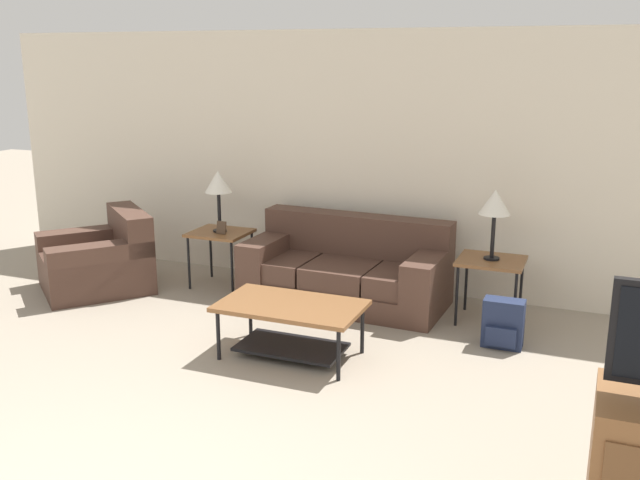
{
  "coord_description": "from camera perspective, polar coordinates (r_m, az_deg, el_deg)",
  "views": [
    {
      "loc": [
        2.24,
        -2.03,
        2.35
      ],
      "look_at": [
        0.02,
        3.49,
        0.8
      ],
      "focal_mm": 40.0,
      "sensor_mm": 36.0,
      "label": 1
    }
  ],
  "objects": [
    {
      "name": "table_lamp_right",
      "position": [
        6.41,
        13.82,
        2.81
      ],
      "size": [
        0.28,
        0.28,
        0.63
      ],
      "color": "black",
      "rests_on": "side_table_right"
    },
    {
      "name": "backpack",
      "position": [
        6.1,
        14.43,
        -6.54
      ],
      "size": [
        0.33,
        0.25,
        0.41
      ],
      "color": "#1E2847",
      "rests_on": "ground_plane"
    },
    {
      "name": "couch",
      "position": [
        6.95,
        2.13,
        -2.61
      ],
      "size": [
        1.97,
        0.97,
        0.82
      ],
      "color": "#4C3328",
      "rests_on": "ground_plane"
    },
    {
      "name": "side_table_right",
      "position": [
        6.54,
        13.53,
        -1.98
      ],
      "size": [
        0.58,
        0.52,
        0.58
      ],
      "color": "brown",
      "rests_on": "ground_plane"
    },
    {
      "name": "side_table_left",
      "position": [
        7.43,
        -7.99,
        0.26
      ],
      "size": [
        0.58,
        0.52,
        0.58
      ],
      "color": "brown",
      "rests_on": "ground_plane"
    },
    {
      "name": "table_lamp_left",
      "position": [
        7.32,
        -8.14,
        4.51
      ],
      "size": [
        0.28,
        0.28,
        0.63
      ],
      "color": "black",
      "rests_on": "side_table_left"
    },
    {
      "name": "picture_frame",
      "position": [
        7.31,
        -7.89,
        1.0
      ],
      "size": [
        0.1,
        0.04,
        0.13
      ],
      "color": "#4C3828",
      "rests_on": "side_table_left"
    },
    {
      "name": "armchair",
      "position": [
        7.68,
        -17.21,
        -1.7
      ],
      "size": [
        1.4,
        1.41,
        0.8
      ],
      "color": "#4C3328",
      "rests_on": "ground_plane"
    },
    {
      "name": "wall_back",
      "position": [
        7.28,
        3.8,
        6.26
      ],
      "size": [
        8.71,
        0.06,
        2.6
      ],
      "color": "silver",
      "rests_on": "ground_plane"
    },
    {
      "name": "coffee_table",
      "position": [
        5.69,
        -2.34,
        -6.21
      ],
      "size": [
        1.13,
        0.67,
        0.45
      ],
      "color": "brown",
      "rests_on": "ground_plane"
    }
  ]
}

